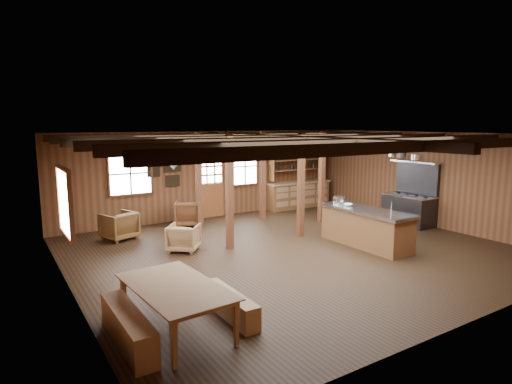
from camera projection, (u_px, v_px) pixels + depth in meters
room at (294, 194)px, 10.15m from camera, size 10.04×9.04×2.84m
ceiling_joists at (290, 139)px, 10.10m from camera, size 9.80×8.82×0.18m
timber_posts at (264, 182)px, 12.16m from camera, size 3.95×2.35×2.80m
back_door at (211, 191)px, 13.95m from camera, size 1.02×0.08×2.15m
window_back_left at (130, 174)px, 12.47m from camera, size 1.32×0.06×1.32m
window_back_right at (245, 166)px, 14.53m from camera, size 1.02×0.06×1.32m
window_left at (64, 202)px, 7.92m from camera, size 0.14×1.24×1.32m
notice_boards at (166, 170)px, 13.04m from camera, size 1.08×0.03×0.90m
back_counter at (298, 191)px, 15.58m from camera, size 2.55×0.60×2.45m
pendant_lamps at (188, 159)px, 9.67m from camera, size 1.86×2.36×0.66m
pot_rack at (377, 152)px, 11.79m from camera, size 0.37×3.00×0.43m
kitchen_island at (366, 227)px, 10.72m from camera, size 0.90×2.51×1.20m
step_stool at (362, 223)px, 12.47m from camera, size 0.46×0.37×0.36m
commercial_range at (410, 204)px, 12.97m from camera, size 0.80×1.57×1.93m
dining_table at (178, 308)px, 6.32m from camera, size 1.26×2.09×0.71m
bench_wall at (128, 328)px, 5.94m from camera, size 0.33×1.74×0.48m
bench_aisle at (230, 305)px, 6.80m from camera, size 0.27×1.44×0.40m
armchair_a at (119, 226)px, 11.32m from camera, size 1.01×1.02×0.73m
armchair_b at (189, 213)px, 12.83m from camera, size 1.11×1.12×0.76m
armchair_c at (184, 238)px, 10.31m from camera, size 0.99×1.00×0.65m
counter_pot at (339, 200)px, 11.32m from camera, size 0.33×0.33×0.20m
bowl at (348, 205)px, 11.01m from camera, size 0.30×0.30×0.06m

